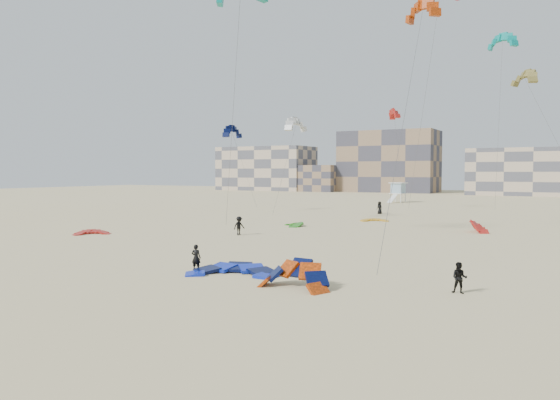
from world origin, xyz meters
The scene contains 22 objects.
ground centered at (0.00, 0.00, 0.00)m, with size 320.00×320.00×0.00m, color #CAB987.
kite_ground_blue centered at (2.74, 3.01, 0.00)m, with size 5.03×5.23×0.86m, color #1214CF, non-canonical shape.
kite_ground_orange centered at (7.69, 1.30, 0.00)m, with size 3.82×3.21×2.23m, color #FF490A, non-canonical shape.
kite_ground_red centered at (-20.79, 13.42, 0.00)m, with size 3.09×3.24×0.72m, color #BA3415, non-canonical shape.
kite_ground_green centered at (-7.36, 29.88, 0.00)m, with size 2.93×3.04×0.82m, color #287921, non-canonical shape.
kite_ground_red_far centered at (11.76, 33.69, 0.00)m, with size 3.22×2.75×1.93m, color #BA3415, non-canonical shape.
kite_ground_yellow centered at (-1.51, 40.15, 0.00)m, with size 3.04×3.19×0.46m, color orange, non-canonical shape.
kitesurfer_main centered at (0.16, 2.77, 0.82)m, with size 0.60×0.39×1.63m, color black.
kitesurfer_b centered at (15.48, 4.22, 0.78)m, with size 0.76×0.59×1.57m, color black.
kitesurfer_c centered at (-7.92, 19.80, 0.89)m, with size 1.15×0.66×1.79m, color black.
kitesurfer_e centered at (-4.67, 51.35, 0.90)m, with size 0.88×0.57×1.80m, color black.
kite_fly_orange centered at (7.70, 26.17, 20.42)m, with size 6.63×26.61×20.51m.
kite_fly_grey centered at (-10.43, 36.29, 11.71)m, with size 3.98×7.08×11.98m.
kite_fly_olive centered at (15.05, 40.10, 15.91)m, with size 9.46×11.77×16.29m.
kite_fly_navy centered at (-24.81, 43.66, 11.78)m, with size 7.45×4.07×11.91m.
kite_fly_teal_b centered at (11.00, 53.89, 23.00)m, with size 4.89×4.91×23.38m.
kite_fly_red centered at (-5.38, 60.03, 14.95)m, with size 4.50×4.80×15.20m.
lifeguard_tower_far centered at (-11.03, 81.12, 1.95)m, with size 3.16×5.58×3.93m.
condo_west_a centered at (-70.00, 130.00, 7.00)m, with size 30.00×15.00×14.00m, color #BFA98C.
condo_west_b centered at (-30.00, 134.00, 9.00)m, with size 28.00×14.00×18.00m, color #886C52.
condo_mid centered at (10.00, 130.00, 6.00)m, with size 32.00×16.00×12.00m, color #BFA98C.
condo_fill_left centered at (-50.00, 128.00, 4.00)m, with size 12.00×10.00×8.00m, color #886C52.
Camera 1 is at (20.75, -23.63, 6.08)m, focal length 35.00 mm.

